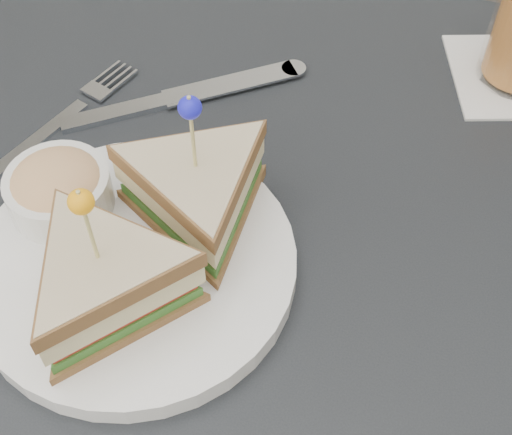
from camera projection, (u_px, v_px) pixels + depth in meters
name	position (u px, v px, depth m)	size (l,w,h in m)	color
table	(241.00, 315.00, 0.61)	(0.80, 0.80, 0.75)	black
plate_meal	(140.00, 237.00, 0.51)	(0.31, 0.31, 0.14)	white
cutlery_fork	(69.00, 113.00, 0.65)	(0.08, 0.17, 0.01)	silver
cutlery_knife	(176.00, 98.00, 0.66)	(0.20, 0.16, 0.01)	silver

